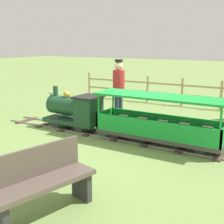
{
  "coord_description": "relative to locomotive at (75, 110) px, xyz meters",
  "views": [
    {
      "loc": [
        -5.62,
        -3.46,
        2.03
      ],
      "look_at": [
        0.0,
        -0.06,
        0.55
      ],
      "focal_mm": 49.58,
      "sensor_mm": 36.0,
      "label": 1
    }
  ],
  "objects": [
    {
      "name": "fence_section",
      "position": [
        4.09,
        -1.22,
        -0.0
      ],
      "size": [
        0.08,
        7.48,
        0.9
      ],
      "color": "tan",
      "rests_on": "ground_plane"
    },
    {
      "name": "passenger_car",
      "position": [
        0.0,
        -2.12,
        -0.06
      ],
      "size": [
        0.75,
        2.7,
        0.97
      ],
      "color": "#3F3F3F",
      "rests_on": "ground_plane"
    },
    {
      "name": "track",
      "position": [
        0.0,
        -1.22,
        -0.47
      ],
      "size": [
        0.69,
        6.4,
        0.04
      ],
      "color": "gray",
      "rests_on": "ground_plane"
    },
    {
      "name": "conductor_person",
      "position": [
        1.12,
        -0.53,
        0.47
      ],
      "size": [
        0.3,
        0.3,
        1.62
      ],
      "color": "#282D47",
      "rests_on": "ground_plane"
    },
    {
      "name": "park_bench",
      "position": [
        -3.15,
        -1.94,
        -0.07
      ],
      "size": [
        1.36,
        0.68,
        0.82
      ],
      "color": "brown",
      "rests_on": "ground_plane"
    },
    {
      "name": "ground_plane",
      "position": [
        0.0,
        -0.95,
        -0.48
      ],
      "size": [
        60.0,
        60.0,
        0.0
      ],
      "primitive_type": "plane",
      "color": "#75934C"
    },
    {
      "name": "locomotive",
      "position": [
        0.0,
        0.0,
        0.0
      ],
      "size": [
        0.65,
        1.45,
        0.97
      ],
      "color": "#1E472D",
      "rests_on": "ground_plane"
    }
  ]
}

